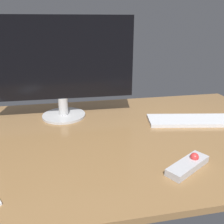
% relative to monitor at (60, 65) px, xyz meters
% --- Properties ---
extents(desk, '(1.40, 0.84, 0.02)m').
position_rel_monitor_xyz_m(desk, '(0.21, -0.22, -0.24)').
color(desk, olive).
rests_on(desk, ground).
extents(monitor, '(0.62, 0.19, 0.43)m').
position_rel_monitor_xyz_m(monitor, '(0.00, 0.00, 0.00)').
color(monitor, '#BDBDBD').
rests_on(monitor, desk).
extents(keyboard, '(0.37, 0.18, 0.01)m').
position_rel_monitor_xyz_m(keyboard, '(0.53, -0.17, -0.23)').
color(keyboard, silver).
rests_on(keyboard, desk).
extents(media_remote, '(0.16, 0.12, 0.04)m').
position_rel_monitor_xyz_m(media_remote, '(0.36, -0.48, -0.22)').
color(media_remote, '#B7B7BC').
rests_on(media_remote, desk).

